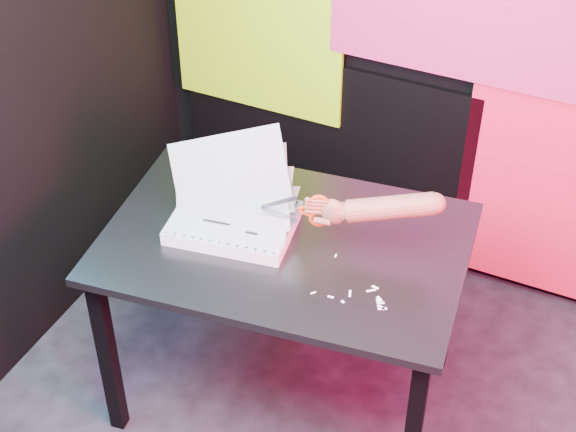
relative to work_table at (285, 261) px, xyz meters
The scene contains 7 objects.
room 1.01m from the work_table, 47.90° to the right, with size 3.01×3.01×2.71m.
backdrop 1.11m from the work_table, 58.79° to the left, with size 2.88×0.05×2.08m.
work_table is the anchor object (origin of this frame).
printout_stack 0.22m from the work_table, behind, with size 0.48×0.35×0.37m.
scissors 0.25m from the work_table, 14.11° to the left, with size 0.21×0.08×0.12m.
hand_forearm 0.39m from the work_table, 17.89° to the left, with size 0.40×0.18×0.14m.
paper_clippings 0.38m from the work_table, 22.29° to the right, with size 0.24×0.20×0.00m.
Camera 1 is at (0.45, -1.42, 2.61)m, focal length 55.00 mm.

